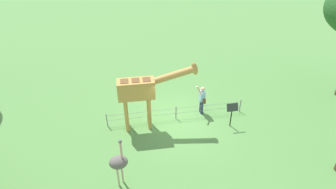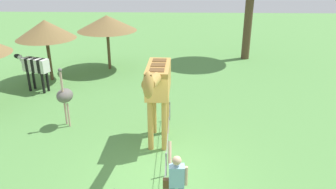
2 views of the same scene
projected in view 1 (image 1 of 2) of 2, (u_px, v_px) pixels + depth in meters
ground_plane at (176, 119)px, 14.42m from camera, size 60.00×60.00×0.00m
giraffe at (143, 90)px, 12.83m from camera, size 3.79×0.74×3.38m
visitor at (202, 98)px, 14.45m from camera, size 0.53×0.58×1.78m
ostrich at (119, 162)px, 10.31m from camera, size 0.70×0.56×2.25m
info_sign at (232, 110)px, 13.48m from camera, size 0.56×0.21×1.32m
wire_fence at (176, 112)px, 14.26m from camera, size 7.05×0.05×0.75m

